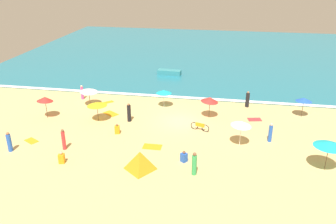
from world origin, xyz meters
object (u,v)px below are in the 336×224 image
object	(u,v)px
beachgoer_1	(64,140)
small_boat_0	(169,72)
beachgoer_2	(194,164)
beach_umbrella_0	(45,99)
beach_tent	(140,160)
parked_bicycle	(200,127)
beachgoer_6	(82,93)
beach_umbrella_3	(329,144)
beachgoer_5	(117,129)
beach_umbrella_2	(164,92)
beachgoer_8	(184,157)
beachgoer_9	(62,158)
beach_umbrella_4	(89,90)
beachgoer_4	(9,142)
beach_umbrella_1	(304,100)
beachgoer_3	(270,133)
beach_umbrella_5	(241,123)
beachgoer_7	(247,100)
beach_umbrella_6	(97,104)
beachgoer_0	(129,113)
beach_umbrella_7	(210,100)

from	to	relation	value
beachgoer_1	small_boat_0	size ratio (longest dim) A/B	0.57
beachgoer_2	small_boat_0	world-z (taller)	beachgoer_2
beach_umbrella_0	beach_tent	size ratio (longest dim) A/B	1.03
parked_bicycle	beachgoer_6	size ratio (longest dim) A/B	1.07
beach_umbrella_3	beachgoer_1	world-z (taller)	beach_umbrella_3
beach_umbrella_3	beachgoer_5	size ratio (longest dim) A/B	3.37
beach_umbrella_0	beachgoer_1	distance (m)	7.31
beach_umbrella_2	beachgoer_6	distance (m)	9.53
beachgoer_6	beachgoer_8	size ratio (longest dim) A/B	1.76
beach_umbrella_3	beachgoer_9	world-z (taller)	beach_umbrella_3
beach_umbrella_4	beachgoer_4	world-z (taller)	beach_umbrella_4
beach_umbrella_1	beach_tent	size ratio (longest dim) A/B	0.93
beachgoer_6	parked_bicycle	bearing A→B (deg)	-22.41
small_boat_0	beachgoer_3	bearing A→B (deg)	-55.70
beach_umbrella_2	beach_umbrella_3	world-z (taller)	beach_umbrella_3
beach_umbrella_5	beach_umbrella_1	bearing A→B (deg)	49.55
beachgoer_4	beach_umbrella_2	bearing A→B (deg)	47.51
beachgoer_4	beachgoer_7	bearing A→B (deg)	34.23
beach_umbrella_4	beach_umbrella_5	bearing A→B (deg)	-21.57
beachgoer_2	beachgoer_8	world-z (taller)	beachgoer_2
beachgoer_8	beach_umbrella_3	bearing A→B (deg)	3.83
beachgoer_3	beach_tent	bearing A→B (deg)	-147.98
beach_umbrella_1	beachgoer_1	distance (m)	22.82
beachgoer_2	beachgoer_9	distance (m)	10.14
beach_umbrella_3	beach_umbrella_0	bearing A→B (deg)	168.31
beachgoer_6	small_boat_0	distance (m)	13.23
beach_umbrella_0	beachgoer_4	size ratio (longest dim) A/B	1.32
beach_tent	beachgoer_8	size ratio (longest dim) A/B	2.40
beach_umbrella_6	beachgoer_0	xyz separation A→B (m)	(2.99, 0.44, -0.87)
beachgoer_8	beachgoer_1	bearing A→B (deg)	178.98
beach_umbrella_7	beachgoer_3	distance (m)	6.94
beach_umbrella_5	beachgoer_1	world-z (taller)	beach_umbrella_5
beach_umbrella_4	beach_umbrella_5	xyz separation A→B (m)	(15.69, -6.20, 0.28)
parked_bicycle	beachgoer_3	bearing A→B (deg)	-10.12
beach_tent	beachgoer_6	world-z (taller)	beachgoer_6
parked_bicycle	beachgoer_0	xyz separation A→B (m)	(-6.91, 0.83, 0.48)
beach_tent	beachgoer_6	bearing A→B (deg)	127.75
beachgoer_3	beachgoer_9	size ratio (longest dim) A/B	1.76
beachgoer_0	beachgoer_8	distance (m)	8.97
beachgoer_6	beach_umbrella_1	bearing A→B (deg)	-1.86
beach_umbrella_0	beachgoer_7	bearing A→B (deg)	18.08
beach_umbrella_7	beachgoer_2	size ratio (longest dim) A/B	1.23
parked_bicycle	beachgoer_5	size ratio (longest dim) A/B	1.89
beach_tent	beachgoer_2	distance (m)	4.01
beach_umbrella_1	beachgoer_7	xyz separation A→B (m)	(-5.28, 1.66, -0.99)
beach_umbrella_5	beach_tent	xyz separation A→B (m)	(-7.29, -4.94, -1.32)
small_boat_0	beachgoer_4	bearing A→B (deg)	-111.99
beachgoer_3	beachgoer_9	xyz separation A→B (m)	(-15.96, -6.40, -0.40)
beach_umbrella_0	beach_umbrella_2	size ratio (longest dim) A/B	1.20
beachgoer_1	beachgoer_7	size ratio (longest dim) A/B	1.04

